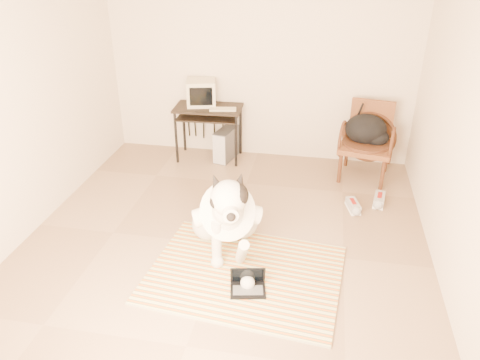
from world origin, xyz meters
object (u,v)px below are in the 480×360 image
(pc_tower, at_px, (226,144))
(backpack, at_px, (368,131))
(rattan_chair, at_px, (367,141))
(laptop, at_px, (248,284))
(dog, at_px, (227,214))
(crt_monitor, at_px, (201,93))
(computer_desk, at_px, (208,115))

(pc_tower, bearing_deg, backpack, -4.68)
(rattan_chair, bearing_deg, laptop, -113.79)
(dog, xyz_separation_m, crt_monitor, (-0.78, 2.11, 0.50))
(dog, height_order, computer_desk, dog)
(backpack, bearing_deg, laptop, -113.48)
(pc_tower, bearing_deg, laptop, -74.00)
(dog, relative_size, laptop, 3.80)
(dog, bearing_deg, crt_monitor, 110.36)
(pc_tower, bearing_deg, computer_desk, -172.99)
(pc_tower, height_order, backpack, backpack)
(pc_tower, relative_size, backpack, 0.90)
(laptop, height_order, rattan_chair, rattan_chair)
(laptop, height_order, crt_monitor, crt_monitor)
(computer_desk, bearing_deg, rattan_chair, -3.71)
(pc_tower, xyz_separation_m, rattan_chair, (1.83, -0.16, 0.26))
(computer_desk, height_order, crt_monitor, crt_monitor)
(computer_desk, bearing_deg, backpack, -3.36)
(crt_monitor, distance_m, pc_tower, 0.77)
(backpack, bearing_deg, rattan_chair, -54.23)
(crt_monitor, bearing_deg, dog, -69.64)
(laptop, distance_m, pc_tower, 2.72)
(dog, xyz_separation_m, laptop, (0.30, -0.56, -0.32))
(crt_monitor, height_order, pc_tower, crt_monitor)
(dog, bearing_deg, laptop, -61.66)
(computer_desk, bearing_deg, laptop, -69.22)
(dog, xyz_separation_m, pc_tower, (-0.44, 2.05, -0.19))
(computer_desk, relative_size, rattan_chair, 0.96)
(rattan_chair, bearing_deg, pc_tower, 174.93)
(laptop, relative_size, pc_tower, 0.70)
(pc_tower, xyz_separation_m, backpack, (1.82, -0.15, 0.39))
(computer_desk, distance_m, rattan_chair, 2.07)
(crt_monitor, bearing_deg, pc_tower, -10.09)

